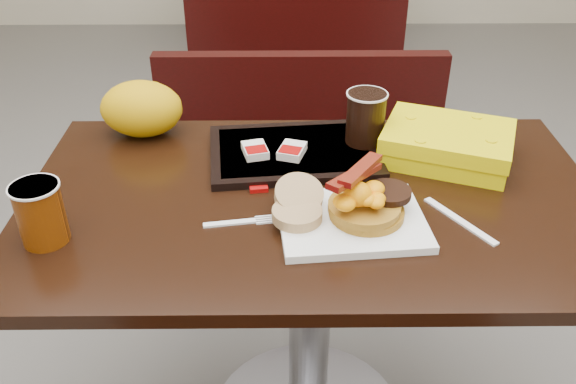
{
  "coord_description": "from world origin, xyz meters",
  "views": [
    {
      "loc": [
        -0.06,
        -1.07,
        1.45
      ],
      "look_at": [
        -0.05,
        -0.07,
        0.8
      ],
      "focal_mm": 38.27,
      "sensor_mm": 36.0,
      "label": 1
    }
  ],
  "objects_px": {
    "pancake_stack": "(367,209)",
    "fork": "(229,223)",
    "coffee_cup_near": "(41,214)",
    "paper_bag": "(142,109)",
    "table_near": "(310,325)",
    "coffee_cup_far": "(366,118)",
    "bench_far_s": "(295,53)",
    "knife": "(460,221)",
    "clamshell": "(447,144)",
    "platter": "(352,221)",
    "tray": "(294,152)",
    "table_far": "(293,9)",
    "hashbrown_sleeve_right": "(292,151)",
    "hashbrown_sleeve_left": "(255,150)",
    "bench_near_n": "(301,178)"
  },
  "relations": [
    {
      "from": "pancake_stack",
      "to": "fork",
      "type": "bearing_deg",
      "value": -179.22
    },
    {
      "from": "coffee_cup_near",
      "to": "paper_bag",
      "type": "relative_size",
      "value": 0.61
    },
    {
      "from": "table_near",
      "to": "coffee_cup_far",
      "type": "relative_size",
      "value": 9.9
    },
    {
      "from": "bench_far_s",
      "to": "knife",
      "type": "bearing_deg",
      "value": -81.96
    },
    {
      "from": "table_near",
      "to": "clamshell",
      "type": "distance_m",
      "value": 0.54
    },
    {
      "from": "pancake_stack",
      "to": "fork",
      "type": "distance_m",
      "value": 0.27
    },
    {
      "from": "platter",
      "to": "paper_bag",
      "type": "bearing_deg",
      "value": 135.64
    },
    {
      "from": "fork",
      "to": "clamshell",
      "type": "distance_m",
      "value": 0.54
    },
    {
      "from": "bench_far_s",
      "to": "tray",
      "type": "distance_m",
      "value": 1.78
    },
    {
      "from": "bench_far_s",
      "to": "coffee_cup_near",
      "type": "distance_m",
      "value": 2.16
    },
    {
      "from": "clamshell",
      "to": "coffee_cup_near",
      "type": "bearing_deg",
      "value": -139.02
    },
    {
      "from": "table_near",
      "to": "platter",
      "type": "relative_size",
      "value": 4.31
    },
    {
      "from": "table_far",
      "to": "tray",
      "type": "relative_size",
      "value": 3.15
    },
    {
      "from": "platter",
      "to": "fork",
      "type": "xyz_separation_m",
      "value": [
        -0.24,
        0.0,
        -0.01
      ]
    },
    {
      "from": "platter",
      "to": "coffee_cup_far",
      "type": "distance_m",
      "value": 0.32
    },
    {
      "from": "hashbrown_sleeve_right",
      "to": "coffee_cup_far",
      "type": "distance_m",
      "value": 0.19
    },
    {
      "from": "table_far",
      "to": "hashbrown_sleeve_right",
      "type": "distance_m",
      "value": 2.49
    },
    {
      "from": "tray",
      "to": "paper_bag",
      "type": "distance_m",
      "value": 0.38
    },
    {
      "from": "platter",
      "to": "hashbrown_sleeve_right",
      "type": "distance_m",
      "value": 0.27
    },
    {
      "from": "hashbrown_sleeve_left",
      "to": "paper_bag",
      "type": "relative_size",
      "value": 0.36
    },
    {
      "from": "table_near",
      "to": "coffee_cup_far",
      "type": "bearing_deg",
      "value": 57.62
    },
    {
      "from": "coffee_cup_far",
      "to": "knife",
      "type": "bearing_deg",
      "value": -62.61
    },
    {
      "from": "tray",
      "to": "clamshell",
      "type": "distance_m",
      "value": 0.35
    },
    {
      "from": "hashbrown_sleeve_right",
      "to": "coffee_cup_far",
      "type": "relative_size",
      "value": 0.58
    },
    {
      "from": "table_far",
      "to": "knife",
      "type": "height_order",
      "value": "knife"
    },
    {
      "from": "coffee_cup_near",
      "to": "paper_bag",
      "type": "height_order",
      "value": "paper_bag"
    },
    {
      "from": "coffee_cup_near",
      "to": "tray",
      "type": "distance_m",
      "value": 0.57
    },
    {
      "from": "table_near",
      "to": "hashbrown_sleeve_left",
      "type": "xyz_separation_m",
      "value": [
        -0.13,
        0.14,
        0.4
      ]
    },
    {
      "from": "platter",
      "to": "table_far",
      "type": "bearing_deg",
      "value": 86.28
    },
    {
      "from": "table_far",
      "to": "paper_bag",
      "type": "height_order",
      "value": "paper_bag"
    },
    {
      "from": "coffee_cup_near",
      "to": "clamshell",
      "type": "distance_m",
      "value": 0.87
    },
    {
      "from": "bench_near_n",
      "to": "knife",
      "type": "xyz_separation_m",
      "value": [
        0.28,
        -0.8,
        0.39
      ]
    },
    {
      "from": "tray",
      "to": "clamshell",
      "type": "relative_size",
      "value": 1.37
    },
    {
      "from": "table_near",
      "to": "fork",
      "type": "distance_m",
      "value": 0.42
    },
    {
      "from": "fork",
      "to": "tray",
      "type": "height_order",
      "value": "tray"
    },
    {
      "from": "bench_near_n",
      "to": "hashbrown_sleeve_right",
      "type": "bearing_deg",
      "value": -94.27
    },
    {
      "from": "bench_near_n",
      "to": "coffee_cup_near",
      "type": "height_order",
      "value": "coffee_cup_near"
    },
    {
      "from": "knife",
      "to": "fork",
      "type": "bearing_deg",
      "value": -121.9
    },
    {
      "from": "clamshell",
      "to": "hashbrown_sleeve_left",
      "type": "bearing_deg",
      "value": -158.25
    },
    {
      "from": "coffee_cup_far",
      "to": "paper_bag",
      "type": "bearing_deg",
      "value": 171.67
    },
    {
      "from": "bench_near_n",
      "to": "clamshell",
      "type": "distance_m",
      "value": 0.76
    },
    {
      "from": "pancake_stack",
      "to": "hashbrown_sleeve_right",
      "type": "distance_m",
      "value": 0.28
    },
    {
      "from": "bench_far_s",
      "to": "hashbrown_sleeve_left",
      "type": "height_order",
      "value": "hashbrown_sleeve_left"
    },
    {
      "from": "table_near",
      "to": "table_far",
      "type": "height_order",
      "value": "same"
    },
    {
      "from": "coffee_cup_near",
      "to": "coffee_cup_far",
      "type": "height_order",
      "value": "coffee_cup_far"
    },
    {
      "from": "knife",
      "to": "coffee_cup_far",
      "type": "xyz_separation_m",
      "value": [
        -0.15,
        0.3,
        0.08
      ]
    },
    {
      "from": "pancake_stack",
      "to": "hashbrown_sleeve_right",
      "type": "relative_size",
      "value": 2.05
    },
    {
      "from": "platter",
      "to": "tray",
      "type": "height_order",
      "value": "tray"
    },
    {
      "from": "platter",
      "to": "knife",
      "type": "height_order",
      "value": "platter"
    },
    {
      "from": "bench_near_n",
      "to": "fork",
      "type": "bearing_deg",
      "value": -101.76
    }
  ]
}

